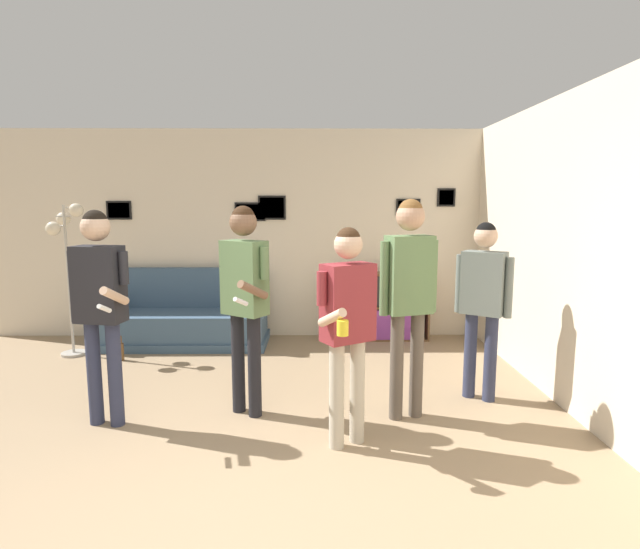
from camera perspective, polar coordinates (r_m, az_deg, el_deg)
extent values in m
plane|color=#937A5B|center=(3.00, -11.33, -27.89)|extent=(20.00, 20.00, 0.00)
cube|color=beige|center=(6.59, -4.86, 4.56)|extent=(7.67, 0.06, 2.70)
cube|color=black|center=(6.62, 10.04, 7.56)|extent=(0.31, 0.02, 0.22)
cube|color=gray|center=(6.62, 10.05, 7.56)|extent=(0.27, 0.01, 0.18)
cube|color=black|center=(6.57, -8.00, 7.12)|extent=(0.39, 0.02, 0.24)
cube|color=gray|center=(6.56, -8.01, 7.12)|extent=(0.35, 0.01, 0.19)
cube|color=black|center=(6.73, 14.23, 8.53)|extent=(0.23, 0.02, 0.23)
cube|color=gray|center=(6.72, 14.24, 8.53)|extent=(0.19, 0.01, 0.19)
cube|color=black|center=(6.99, -21.99, 6.82)|extent=(0.32, 0.02, 0.24)
cube|color=#B2B2BC|center=(6.99, -22.01, 6.82)|extent=(0.28, 0.01, 0.19)
cube|color=black|center=(6.54, -5.52, 7.61)|extent=(0.36, 0.02, 0.31)
cube|color=gray|center=(6.53, -5.52, 7.61)|extent=(0.31, 0.01, 0.26)
cube|color=beige|center=(4.97, 25.35, 2.65)|extent=(0.06, 6.55, 2.70)
cube|color=#3D5670|center=(6.52, -14.99, -7.32)|extent=(2.02, 0.80, 0.10)
cube|color=#3D5670|center=(6.47, -15.06, -5.52)|extent=(1.96, 0.74, 0.32)
cube|color=#3D5670|center=(6.71, -14.49, -1.43)|extent=(1.96, 0.14, 0.51)
cube|color=#3D5670|center=(6.72, -23.01, -3.21)|extent=(0.12, 0.74, 0.18)
cube|color=#3D5670|center=(6.25, -6.67, -3.44)|extent=(0.12, 0.74, 0.18)
cube|color=brown|center=(6.48, 2.24, -3.64)|extent=(0.02, 0.30, 0.87)
cube|color=brown|center=(6.63, 12.12, -3.54)|extent=(0.02, 0.30, 0.87)
cube|color=brown|center=(6.67, 7.07, -3.35)|extent=(1.16, 0.01, 0.87)
cube|color=brown|center=(6.63, 7.17, -7.19)|extent=(1.11, 0.30, 0.02)
cube|color=brown|center=(6.46, 7.31, 0.09)|extent=(1.11, 0.30, 0.02)
cube|color=brown|center=(6.53, 7.24, -3.60)|extent=(1.11, 0.30, 0.02)
cube|color=#7F3889|center=(6.57, 7.22, -5.51)|extent=(0.96, 0.26, 0.38)
cube|color=black|center=(6.48, 7.29, -1.76)|extent=(0.96, 0.26, 0.38)
cylinder|color=#ADA89E|center=(6.58, -26.30, -8.09)|extent=(0.28, 0.28, 0.03)
cylinder|color=#ADA89E|center=(6.40, -26.79, -0.57)|extent=(0.03, 0.03, 1.71)
cylinder|color=#ADA89E|center=(6.31, -26.70, 6.85)|extent=(0.02, 0.16, 0.02)
sphere|color=beige|center=(6.28, -26.10, 6.62)|extent=(0.15, 0.15, 0.15)
cylinder|color=#ADA89E|center=(6.41, -27.25, 5.93)|extent=(0.15, 0.09, 0.02)
sphere|color=beige|center=(6.49, -27.27, 5.68)|extent=(0.15, 0.15, 0.15)
cylinder|color=#ADA89E|center=(6.31, -27.68, 4.97)|extent=(0.15, 0.09, 0.02)
sphere|color=beige|center=(6.27, -28.20, 4.65)|extent=(0.15, 0.15, 0.15)
cylinder|color=#2D334C|center=(4.42, -24.39, -10.22)|extent=(0.11, 0.11, 0.84)
cylinder|color=#2D334C|center=(4.33, -22.38, -10.50)|extent=(0.11, 0.11, 0.84)
cube|color=#232328|center=(4.21, -23.94, -1.03)|extent=(0.39, 0.26, 0.60)
sphere|color=#D1A889|center=(4.17, -24.29, 4.97)|extent=(0.22, 0.22, 0.22)
sphere|color=black|center=(4.17, -24.32, 5.49)|extent=(0.18, 0.18, 0.18)
cylinder|color=#232328|center=(4.08, -21.52, 0.70)|extent=(0.07, 0.07, 0.25)
cylinder|color=#D1A889|center=(3.99, -22.40, -2.28)|extent=(0.11, 0.31, 0.19)
cylinder|color=white|center=(3.88, -23.43, -3.59)|extent=(0.06, 0.14, 0.09)
cylinder|color=#232328|center=(4.33, -26.31, -1.23)|extent=(0.07, 0.07, 0.56)
cylinder|color=black|center=(4.32, -9.33, -9.90)|extent=(0.11, 0.11, 0.86)
cylinder|color=black|center=(4.21, -7.50, -10.36)|extent=(0.11, 0.11, 0.86)
cube|color=#5B7A4C|center=(4.09, -8.64, -0.37)|extent=(0.41, 0.37, 0.61)
sphere|color=brown|center=(4.05, -8.78, 5.92)|extent=(0.22, 0.22, 0.22)
sphere|color=#382314|center=(4.05, -8.79, 6.46)|extent=(0.19, 0.19, 0.19)
cylinder|color=#5B7A4C|center=(3.94, -6.35, 1.31)|extent=(0.07, 0.07, 0.26)
cylinder|color=brown|center=(3.86, -7.65, -1.77)|extent=(0.23, 0.29, 0.19)
cylinder|color=white|center=(3.77, -9.05, -3.07)|extent=(0.11, 0.14, 0.09)
cylinder|color=#5B7A4C|center=(4.24, -10.80, -0.43)|extent=(0.07, 0.07, 0.57)
cylinder|color=#B7AD99|center=(3.68, 1.91, -13.65)|extent=(0.11, 0.11, 0.78)
cylinder|color=#B7AD99|center=(3.77, 4.27, -13.10)|extent=(0.11, 0.11, 0.78)
cube|color=maroon|center=(3.53, 3.19, -3.22)|extent=(0.41, 0.35, 0.56)
sphere|color=#D1A889|center=(3.48, 3.25, 3.44)|extent=(0.20, 0.20, 0.20)
sphere|color=#382314|center=(3.47, 3.25, 4.02)|extent=(0.17, 0.17, 0.17)
cylinder|color=maroon|center=(3.66, 5.98, -3.23)|extent=(0.07, 0.07, 0.52)
cylinder|color=maroon|center=(3.40, 0.20, -1.61)|extent=(0.07, 0.07, 0.24)
cylinder|color=#D1A889|center=(3.32, 1.36, -4.97)|extent=(0.20, 0.28, 0.18)
cylinder|color=yellow|center=(3.23, 2.60, -6.12)|extent=(0.08, 0.08, 0.10)
cylinder|color=brown|center=(4.17, 8.75, -10.37)|extent=(0.11, 0.11, 0.88)
cylinder|color=brown|center=(4.25, 10.97, -10.07)|extent=(0.11, 0.11, 0.88)
cube|color=#5B7A4C|center=(4.04, 10.13, -0.02)|extent=(0.40, 0.30, 0.62)
sphere|color=tan|center=(4.00, 10.30, 6.56)|extent=(0.23, 0.23, 0.23)
sphere|color=brown|center=(4.00, 10.31, 7.13)|extent=(0.19, 0.19, 0.19)
cylinder|color=#5B7A4C|center=(4.14, 12.77, -0.19)|extent=(0.07, 0.07, 0.59)
cylinder|color=#5B7A4C|center=(3.94, 7.35, -0.46)|extent=(0.07, 0.07, 0.59)
cylinder|color=#2D334C|center=(4.79, 16.78, -8.79)|extent=(0.11, 0.11, 0.78)
cylinder|color=#2D334C|center=(4.74, 18.89, -9.05)|extent=(0.11, 0.11, 0.78)
cube|color=slate|center=(4.61, 18.19, -0.93)|extent=(0.41, 0.37, 0.56)
sphere|color=#D1A889|center=(4.57, 18.42, 4.18)|extent=(0.20, 0.20, 0.20)
sphere|color=black|center=(4.57, 18.44, 4.63)|extent=(0.17, 0.17, 0.17)
cylinder|color=slate|center=(4.57, 20.77, -1.44)|extent=(0.07, 0.07, 0.52)
cylinder|color=slate|center=(4.68, 15.64, -0.99)|extent=(0.07, 0.07, 0.52)
cylinder|color=brown|center=(6.11, -21.77, -8.21)|extent=(0.06, 0.06, 0.20)
cylinder|color=brown|center=(6.07, -21.84, -6.92)|extent=(0.03, 0.03, 0.09)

